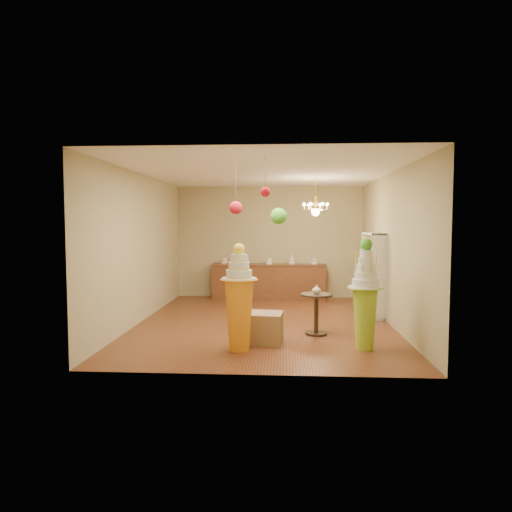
# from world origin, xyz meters

# --- Properties ---
(floor) EXTENTS (6.50, 6.50, 0.00)m
(floor) POSITION_xyz_m (0.00, 0.00, 0.00)
(floor) COLOR #582D18
(floor) RESTS_ON ground
(ceiling) EXTENTS (6.50, 6.50, 0.00)m
(ceiling) POSITION_xyz_m (0.00, 0.00, 3.00)
(ceiling) COLOR white
(ceiling) RESTS_ON ground
(wall_back) EXTENTS (5.00, 0.04, 3.00)m
(wall_back) POSITION_xyz_m (0.00, 3.25, 1.50)
(wall_back) COLOR tan
(wall_back) RESTS_ON ground
(wall_front) EXTENTS (5.00, 0.04, 3.00)m
(wall_front) POSITION_xyz_m (0.00, -3.25, 1.50)
(wall_front) COLOR tan
(wall_front) RESTS_ON ground
(wall_left) EXTENTS (0.04, 6.50, 3.00)m
(wall_left) POSITION_xyz_m (-2.50, 0.00, 1.50)
(wall_left) COLOR tan
(wall_left) RESTS_ON ground
(wall_right) EXTENTS (0.04, 6.50, 3.00)m
(wall_right) POSITION_xyz_m (2.50, 0.00, 1.50)
(wall_right) COLOR tan
(wall_right) RESTS_ON ground
(pedestal_green) EXTENTS (0.62, 0.62, 1.77)m
(pedestal_green) POSITION_xyz_m (1.68, -1.91, 0.73)
(pedestal_green) COLOR #98C32B
(pedestal_green) RESTS_ON floor
(pedestal_orange) EXTENTS (0.57, 0.57, 1.69)m
(pedestal_orange) POSITION_xyz_m (-0.30, -2.08, 0.71)
(pedestal_orange) COLOR orange
(pedestal_orange) RESTS_ON floor
(burlap_riser) EXTENTS (0.61, 0.61, 0.51)m
(burlap_riser) POSITION_xyz_m (0.09, -1.60, 0.25)
(burlap_riser) COLOR #896C4B
(burlap_riser) RESTS_ON floor
(sideboard) EXTENTS (3.04, 0.54, 1.16)m
(sideboard) POSITION_xyz_m (0.00, 2.97, 0.48)
(sideboard) COLOR #5A321C
(sideboard) RESTS_ON floor
(shelving_unit) EXTENTS (0.33, 1.20, 1.80)m
(shelving_unit) POSITION_xyz_m (2.34, 0.80, 0.90)
(shelving_unit) COLOR beige
(shelving_unit) RESTS_ON floor
(round_table) EXTENTS (0.72, 0.72, 0.74)m
(round_table) POSITION_xyz_m (0.98, -0.98, 0.48)
(round_table) COLOR black
(round_table) RESTS_ON floor
(vase) EXTENTS (0.16, 0.16, 0.16)m
(vase) POSITION_xyz_m (0.98, -0.98, 0.82)
(vase) COLOR beige
(vase) RESTS_ON round_table
(pom_red_left) EXTENTS (0.21, 0.21, 0.85)m
(pom_red_left) POSITION_xyz_m (-0.39, -1.72, 2.26)
(pom_red_left) COLOR #443F31
(pom_red_left) RESTS_ON ceiling
(pom_green_mid) EXTENTS (0.28, 0.28, 1.02)m
(pom_green_mid) POSITION_xyz_m (0.30, -1.40, 2.12)
(pom_green_mid) COLOR #443F31
(pom_green_mid) RESTS_ON ceiling
(pom_red_right) EXTENTS (0.15, 0.15, 0.61)m
(pom_red_right) POSITION_xyz_m (0.11, -2.35, 2.46)
(pom_red_right) COLOR #443F31
(pom_red_right) RESTS_ON ceiling
(chandelier) EXTENTS (0.61, 0.61, 0.85)m
(chandelier) POSITION_xyz_m (1.09, 0.96, 2.30)
(chandelier) COLOR #E9D552
(chandelier) RESTS_ON ceiling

